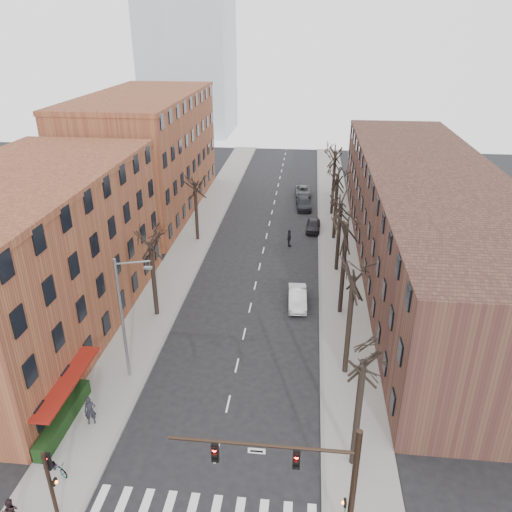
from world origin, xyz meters
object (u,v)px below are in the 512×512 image
(silver_sedan, at_px, (297,298))
(parked_car_near, at_px, (313,225))
(pedestrian_a, at_px, (90,411))
(bicycle, at_px, (57,467))
(parked_car_mid, at_px, (304,203))

(silver_sedan, height_order, parked_car_near, silver_sedan)
(silver_sedan, distance_m, pedestrian_a, 19.62)
(parked_car_near, bearing_deg, bicycle, -107.79)
(parked_car_mid, bearing_deg, parked_car_near, -85.07)
(silver_sedan, xyz_separation_m, parked_car_near, (1.30, 17.32, -0.04))
(silver_sedan, bearing_deg, bicycle, -125.38)
(parked_car_near, height_order, bicycle, parked_car_near)
(parked_car_mid, bearing_deg, pedestrian_a, -110.92)
(pedestrian_a, bearing_deg, parked_car_near, 45.98)
(pedestrian_a, bearing_deg, bicycle, -117.16)
(silver_sedan, relative_size, parked_car_near, 1.10)
(pedestrian_a, bearing_deg, silver_sedan, 30.45)
(silver_sedan, height_order, bicycle, silver_sedan)
(bicycle, bearing_deg, silver_sedan, -4.71)
(pedestrian_a, relative_size, bicycle, 1.14)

